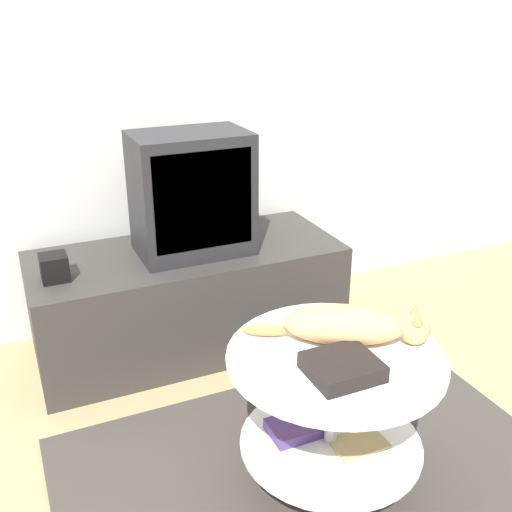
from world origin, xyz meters
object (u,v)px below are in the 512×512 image
tv (192,194)px  speaker (54,268)px  cat (350,325)px  dvd_box (342,367)px

tv → speaker: tv is taller
cat → speaker: bearing=159.3°
speaker → dvd_box: bearing=-58.0°
tv → dvd_box: tv is taller
tv → cat: tv is taller
tv → cat: size_ratio=0.98×
speaker → cat: size_ratio=0.20×
tv → dvd_box: bearing=-86.5°
dvd_box → tv: bearing=93.5°
speaker → cat: bearing=-49.3°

